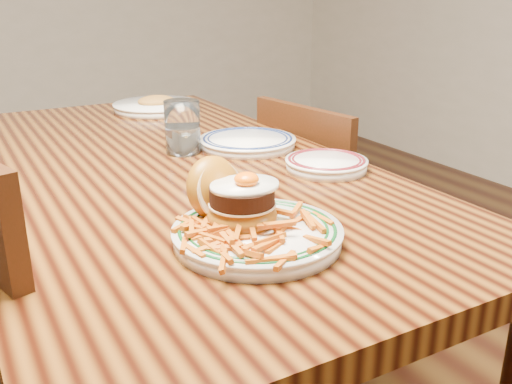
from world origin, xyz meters
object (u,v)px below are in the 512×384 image
table (165,199)px  main_plate (250,220)px  side_plate (326,163)px  chair_right (326,224)px

table → main_plate: 0.49m
table → side_plate: size_ratio=8.59×
table → chair_right: 0.61m
table → main_plate: main_plate is taller
main_plate → side_plate: size_ratio=1.58×
chair_right → side_plate: bearing=43.5°
main_plate → chair_right: bearing=26.9°
table → chair_right: size_ratio=1.93×
chair_right → side_plate: chair_right is taller
side_plate → chair_right: bearing=36.7°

